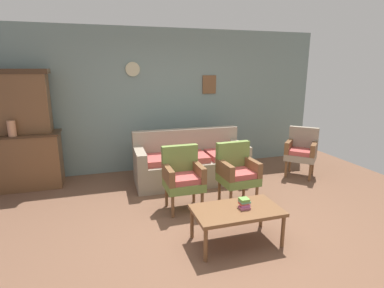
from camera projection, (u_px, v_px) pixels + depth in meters
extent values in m
plane|color=brown|center=(211.00, 230.00, 3.81)|extent=(7.68, 7.68, 0.00)
cube|color=gray|center=(165.00, 101.00, 5.92)|extent=(6.40, 0.06, 2.70)
cube|color=brown|center=(209.00, 85.00, 6.06)|extent=(0.28, 0.02, 0.36)
cylinder|color=beige|center=(133.00, 69.00, 5.56)|extent=(0.26, 0.03, 0.26)
cube|color=brown|center=(26.00, 162.00, 5.08)|extent=(1.10, 0.52, 0.90)
cube|color=#462D1B|center=(22.00, 134.00, 4.97)|extent=(1.16, 0.55, 0.03)
cube|color=brown|center=(19.00, 104.00, 4.92)|extent=(0.90, 0.36, 0.95)
cube|color=#462D1B|center=(15.00, 71.00, 4.80)|extent=(0.99, 0.38, 0.08)
cylinder|color=tan|center=(12.00, 128.00, 4.74)|extent=(0.12, 0.12, 0.25)
cube|color=gray|center=(191.00, 171.00, 5.37)|extent=(1.96, 0.83, 0.42)
cube|color=gray|center=(186.00, 142.00, 5.56)|extent=(1.95, 0.19, 0.48)
cube|color=gray|center=(238.00, 149.00, 5.53)|extent=(0.17, 0.80, 0.24)
cube|color=gray|center=(140.00, 157.00, 5.05)|extent=(0.17, 0.80, 0.24)
cube|color=#B74C47|center=(222.00, 155.00, 5.42)|extent=(0.52, 0.57, 0.10)
cube|color=#B74C47|center=(192.00, 157.00, 5.27)|extent=(0.52, 0.57, 0.10)
cube|color=#B74C47|center=(159.00, 160.00, 5.11)|extent=(0.52, 0.57, 0.10)
cube|color=olive|center=(184.00, 184.00, 4.27)|extent=(0.52, 0.48, 0.12)
cube|color=#B74C47|center=(184.00, 179.00, 4.23)|extent=(0.44, 0.41, 0.10)
cube|color=olive|center=(180.00, 161.00, 4.38)|extent=(0.52, 0.10, 0.46)
cube|color=brown|center=(199.00, 171.00, 4.29)|extent=(0.08, 0.48, 0.22)
cube|color=brown|center=(168.00, 175.00, 4.16)|extent=(0.08, 0.48, 0.22)
cylinder|color=brown|center=(202.00, 203.00, 4.21)|extent=(0.04, 0.04, 0.32)
cylinder|color=brown|center=(173.00, 207.00, 4.08)|extent=(0.04, 0.04, 0.32)
cylinder|color=brown|center=(194.00, 192.00, 4.56)|extent=(0.04, 0.04, 0.32)
cylinder|color=brown|center=(166.00, 196.00, 4.43)|extent=(0.04, 0.04, 0.32)
cube|color=olive|center=(238.00, 179.00, 4.47)|extent=(0.54, 0.50, 0.12)
cube|color=#B74C47|center=(239.00, 174.00, 4.43)|extent=(0.46, 0.43, 0.10)
cube|color=olive|center=(233.00, 157.00, 4.58)|extent=(0.52, 0.12, 0.46)
cube|color=brown|center=(252.00, 167.00, 4.50)|extent=(0.10, 0.48, 0.22)
cube|color=brown|center=(225.00, 170.00, 4.36)|extent=(0.10, 0.48, 0.22)
cylinder|color=brown|center=(257.00, 196.00, 4.42)|extent=(0.04, 0.04, 0.32)
cylinder|color=brown|center=(231.00, 200.00, 4.28)|extent=(0.04, 0.04, 0.32)
cylinder|color=brown|center=(244.00, 187.00, 4.77)|extent=(0.04, 0.04, 0.32)
cylinder|color=brown|center=(219.00, 190.00, 4.63)|extent=(0.04, 0.04, 0.32)
cube|color=gray|center=(300.00, 156.00, 5.62)|extent=(0.71, 0.71, 0.12)
cube|color=#B74C47|center=(301.00, 152.00, 5.58)|extent=(0.60, 0.60, 0.10)
cube|color=gray|center=(303.00, 139.00, 5.72)|extent=(0.44, 0.44, 0.46)
cube|color=brown|center=(314.00, 149.00, 5.48)|extent=(0.39, 0.40, 0.22)
cube|color=brown|center=(289.00, 146.00, 5.68)|extent=(0.39, 0.40, 0.22)
cylinder|color=brown|center=(310.00, 172.00, 5.42)|extent=(0.04, 0.04, 0.32)
cylinder|color=brown|center=(286.00, 169.00, 5.60)|extent=(0.04, 0.04, 0.32)
cylinder|color=brown|center=(313.00, 167.00, 5.74)|extent=(0.04, 0.04, 0.32)
cylinder|color=brown|center=(290.00, 163.00, 5.93)|extent=(0.04, 0.04, 0.32)
cube|color=brown|center=(237.00, 210.00, 3.44)|extent=(1.00, 0.56, 0.04)
cylinder|color=brown|center=(192.00, 223.00, 3.59)|extent=(0.04, 0.04, 0.38)
cylinder|color=brown|center=(261.00, 213.00, 3.85)|extent=(0.04, 0.04, 0.38)
cylinder|color=brown|center=(206.00, 245.00, 3.14)|extent=(0.04, 0.04, 0.38)
cylinder|color=brown|center=(283.00, 231.00, 3.40)|extent=(0.04, 0.04, 0.38)
cube|color=#AF566F|center=(244.00, 208.00, 3.44)|extent=(0.12, 0.10, 0.02)
cube|color=#CD6DAB|center=(245.00, 205.00, 3.45)|extent=(0.10, 0.07, 0.03)
cube|color=#E24A40|center=(243.00, 203.00, 3.45)|extent=(0.10, 0.08, 0.02)
cube|color=#609475|center=(245.00, 202.00, 3.45)|extent=(0.11, 0.11, 0.02)
cube|color=#669B41|center=(244.00, 200.00, 3.44)|extent=(0.10, 0.10, 0.03)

